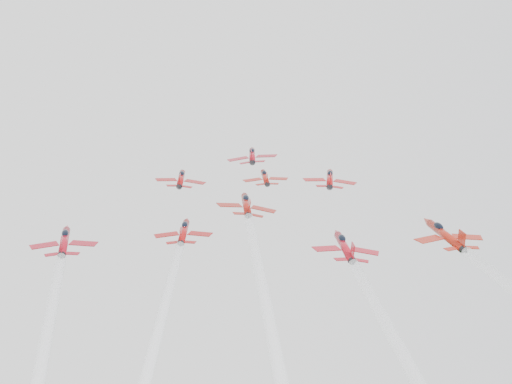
{
  "coord_description": "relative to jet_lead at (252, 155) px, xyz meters",
  "views": [
    {
      "loc": [
        -7.19,
        -117.97,
        151.77
      ],
      "look_at": [
        0.0,
        2.0,
        170.62
      ],
      "focal_mm": 50.0,
      "sensor_mm": 36.0,
      "label": 1
    }
  ],
  "objects": [
    {
      "name": "jet_lead",
      "position": [
        0.0,
        0.0,
        0.0
      ],
      "size": [
        10.61,
        13.99,
        7.56
      ],
      "rotation": [
        0.45,
        -0.1,
        -0.09
      ],
      "color": "maroon"
    },
    {
      "name": "jet_row2_left",
      "position": [
        -14.13,
        -16.83,
        -8.08
      ],
      "size": [
        9.38,
        12.36,
        6.68
      ],
      "rotation": [
        0.45,
        0.06,
        0.02
      ],
      "color": "#990E10"
    },
    {
      "name": "jet_row2_center",
      "position": [
        1.62,
        -15.46,
        -7.43
      ],
      "size": [
        8.56,
        11.28,
        6.1
      ],
      "rotation": [
        0.45,
        -0.06,
        -0.0
      ],
      "color": "#A0170F"
    },
    {
      "name": "jet_row2_right",
      "position": [
        13.8,
        -15.86,
        -7.61
      ],
      "size": [
        10.13,
        13.35,
        7.22
      ],
      "rotation": [
        0.45,
        0.09,
        -0.13
      ],
      "color": "#A60F11"
    },
    {
      "name": "jet_center",
      "position": [
        -2.64,
        -74.33,
        -35.74
      ],
      "size": [
        10.0,
        98.25,
        48.05
      ],
      "rotation": [
        0.45,
        0.1,
        0.07
      ],
      "color": "maroon"
    }
  ]
}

